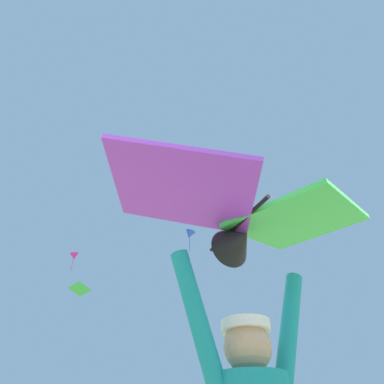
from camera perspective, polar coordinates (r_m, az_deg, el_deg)
The scene contains 4 objects.
held_stunt_kite at distance 2.05m, azimuth 8.21°, elevation -3.84°, with size 1.70×1.08×0.40m.
distant_kite_green_mid_left at distance 13.81m, azimuth -17.80°, elevation -14.74°, with size 0.62×0.61×0.28m.
distant_kite_blue_low_left at distance 38.16m, azimuth -0.38°, elevation -6.94°, with size 1.34×1.27×2.54m.
distant_kite_magenta_overhead_distant at distance 38.70m, azimuth -18.67°, elevation -9.87°, with size 1.00×1.11×2.18m.
Camera 1 is at (-0.66, -1.99, 1.09)m, focal length 32.72 mm.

